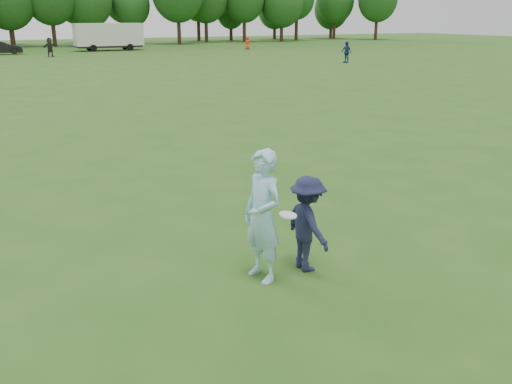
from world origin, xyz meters
The scene contains 10 objects.
ground centered at (0.00, 0.00, 0.00)m, with size 200.00×200.00×0.00m, color #275317.
thrower centered at (0.34, -0.53, 1.05)m, with size 0.77×0.50×2.10m, color #96D0E7.
defender centered at (1.14, -0.57, 0.79)m, with size 1.02×0.59×1.59m, color #1B1F3D.
player_far_b centered at (27.02, 32.98, 0.93)m, with size 1.09×0.45×1.86m, color navy.
player_far_c centered at (28.69, 55.76, 0.80)m, with size 0.78×0.51×1.59m, color red.
player_far_d centered at (4.64, 53.24, 0.97)m, with size 1.79×0.57×1.94m, color #292929.
car_f centered at (0.44, 59.60, 0.70)m, with size 1.48×4.24×1.40m, color black.
field_cone centered at (24.26, 45.68, 0.15)m, with size 0.28×0.28×0.30m, color #FF4D0D.
disc_in_play centered at (0.61, -0.84, 1.12)m, with size 0.31×0.31×0.07m.
cargo_trailer centered at (12.59, 61.31, 1.78)m, with size 9.00×2.75×3.20m.
Camera 1 is at (-3.38, -7.38, 3.97)m, focal length 38.00 mm.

